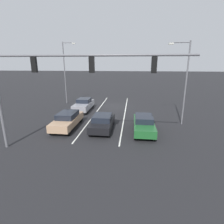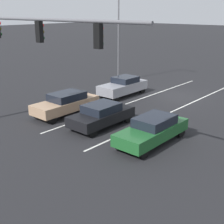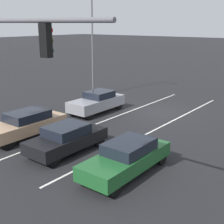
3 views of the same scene
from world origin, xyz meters
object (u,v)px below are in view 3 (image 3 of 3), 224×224
at_px(car_darkgreen_leftlane_front, 127,157).
at_px(street_lamp_right_shoulder, 94,38).
at_px(car_gray_rightlane_second, 97,102).
at_px(car_black_midlane_front, 67,138).
at_px(car_tan_rightlane_front, 26,124).

xyz_separation_m(car_darkgreen_leftlane_front, street_lamp_right_shoulder, (10.91, -10.38, 4.30)).
height_order(car_gray_rightlane_second, street_lamp_right_shoulder, street_lamp_right_shoulder).
relative_size(car_black_midlane_front, car_gray_rightlane_second, 0.95).
xyz_separation_m(car_darkgreen_leftlane_front, car_gray_rightlane_second, (7.32, -6.53, 0.03)).
relative_size(car_black_midlane_front, street_lamp_right_shoulder, 0.48).
bearing_deg(car_tan_rightlane_front, car_darkgreen_leftlane_front, 178.89).
xyz_separation_m(car_black_midlane_front, car_gray_rightlane_second, (3.58, -6.48, 0.05)).
height_order(car_black_midlane_front, car_gray_rightlane_second, car_gray_rightlane_second).
bearing_deg(car_black_midlane_front, car_tan_rightlane_front, -1.47).
bearing_deg(street_lamp_right_shoulder, car_gray_rightlane_second, 133.00).
distance_m(car_darkgreen_leftlane_front, car_black_midlane_front, 3.74).
bearing_deg(car_gray_rightlane_second, car_tan_rightlane_front, 91.90).
distance_m(car_darkgreen_leftlane_front, car_tan_rightlane_front, 7.11).
xyz_separation_m(car_black_midlane_front, car_tan_rightlane_front, (3.36, -0.09, 0.06)).
distance_m(car_tan_rightlane_front, street_lamp_right_shoulder, 11.73).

